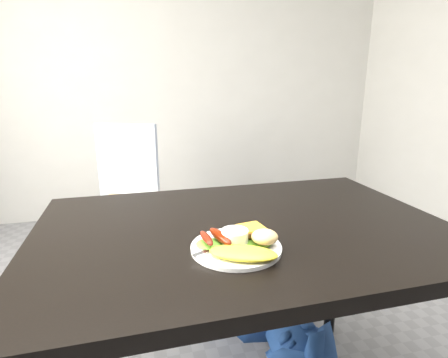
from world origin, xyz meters
TOP-DOWN VIEW (x-y plane):
  - room_back_panel at (0.00, 2.25)m, footprint 4.00×0.04m
  - dining_table at (0.00, 0.00)m, footprint 1.20×0.80m
  - dining_chair at (-0.35, 1.13)m, footprint 0.52×0.52m
  - person at (0.17, 0.75)m, footprint 0.62×0.46m
  - plate at (-0.07, -0.15)m, footprint 0.23×0.23m
  - lettuce_left at (-0.13, -0.13)m, footprint 0.09×0.09m
  - lettuce_right at (-0.01, -0.15)m, footprint 0.09×0.09m
  - omelette at (-0.07, -0.21)m, footprint 0.18×0.14m
  - sausage_a at (-0.14, -0.13)m, footprint 0.03×0.09m
  - sausage_b at (-0.11, -0.13)m, footprint 0.05×0.11m
  - ramekin at (-0.07, -0.14)m, footprint 0.09×0.09m
  - toast_a at (-0.04, -0.10)m, footprint 0.09×0.09m
  - toast_b at (-0.02, -0.11)m, footprint 0.08×0.08m
  - potato_salad at (-0.00, -0.17)m, footprint 0.07×0.07m
  - fork at (-0.11, -0.15)m, footprint 0.16×0.08m

SIDE VIEW (x-z plane):
  - dining_chair at x=-0.35m, z-range 0.43..0.47m
  - dining_table at x=0.00m, z-range 0.71..0.75m
  - plate at x=-0.07m, z-range 0.75..0.76m
  - fork at x=-0.11m, z-range 0.76..0.77m
  - lettuce_right at x=-0.01m, z-range 0.76..0.77m
  - lettuce_left at x=-0.13m, z-range 0.76..0.77m
  - toast_a at x=-0.04m, z-range 0.76..0.77m
  - omelette at x=-0.07m, z-range 0.76..0.78m
  - ramekin at x=-0.07m, z-range 0.76..0.80m
  - toast_b at x=-0.02m, z-range 0.78..0.79m
  - sausage_a at x=-0.14m, z-range 0.77..0.79m
  - sausage_b at x=-0.11m, z-range 0.77..0.80m
  - potato_salad at x=0.00m, z-range 0.77..0.80m
  - person at x=0.17m, z-range 0.00..1.61m
  - room_back_panel at x=0.00m, z-range 0.00..2.70m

